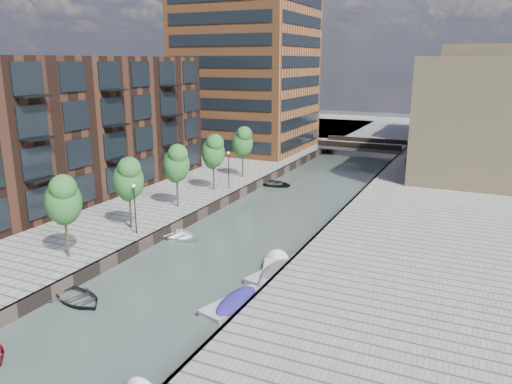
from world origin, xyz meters
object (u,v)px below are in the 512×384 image
Objects in this scene: sloop_3 at (178,238)px; motorboat_4 at (276,271)px; tree_2 at (63,199)px; car at (411,161)px; tree_5 at (213,151)px; motorboat_3 at (242,302)px; tree_4 at (176,162)px; sloop_4 at (273,185)px; tree_6 at (242,141)px; bridge at (363,146)px; tree_3 at (128,178)px; motorboat_2 at (282,273)px; sloop_1 at (78,301)px.

motorboat_4 is at bearing -98.47° from sloop_3.
motorboat_4 is at bearing 21.88° from tree_2.
car is (3.67, 37.86, 1.40)m from motorboat_4.
tree_5 reaches higher than motorboat_3.
tree_5 is (0.00, 7.00, 0.00)m from tree_4.
tree_4 reaches higher than sloop_4.
sloop_4 is (3.50, 29.15, -5.31)m from tree_2.
sloop_3 is 0.84× the size of motorboat_3.
sloop_3 is (3.37, 8.79, -5.31)m from tree_2.
tree_6 reaches higher than motorboat_3.
bridge is 2.18× the size of tree_3.
tree_4 is at bearing 135.04° from motorboat_3.
tree_2 is 14.00m from tree_4.
tree_5 reaches higher than bridge.
tree_2 is 1.09× the size of motorboat_4.
motorboat_3 is at bearing 1.81° from tree_2.
bridge is 13.86m from car.
sloop_3 is 20.36m from sloop_4.
tree_3 is 1.66× the size of car.
bridge is 34.30m from tree_5.
tree_4 reaches higher than motorboat_4.
motorboat_2 is 5.28m from motorboat_3.
tree_5 is 13.73m from sloop_3.
tree_2 is at bearing -158.12° from motorboat_4.
bridge is at bearing 79.75° from tree_3.
tree_4 is (0.00, 14.00, 0.00)m from tree_2.
tree_3 is 1.12× the size of motorboat_2.
tree_4 reaches higher than bridge.
tree_2 reaches higher than sloop_1.
tree_6 reaches higher than sloop_1.
tree_3 is 1.09× the size of motorboat_4.
tree_2 is 10.81m from sloop_3.
tree_2 is at bearing -90.00° from tree_5.
motorboat_4 is (13.73, -22.48, -5.10)m from tree_6.
motorboat_2 is 0.98× the size of motorboat_3.
car is at bearing 68.14° from tree_2.
sloop_1 is at bearing -136.99° from motorboat_4.
motorboat_3 is at bearing -56.55° from tree_5.
bridge is 48.78m from motorboat_4.
sloop_3 is at bearing -74.56° from tree_5.
motorboat_4 reaches higher than motorboat_2.
motorboat_3 is (13.59, 0.43, -5.10)m from tree_2.
sloop_4 is (-5.00, -24.85, -1.39)m from bridge.
car is (3.81, 42.95, 1.40)m from motorboat_3.
tree_6 is 31.16m from motorboat_3.
motorboat_4 reaches higher than sloop_4.
sloop_4 is at bearing 114.30° from motorboat_2.
tree_4 reaches higher than sloop_1.
sloop_3 is at bearing 140.71° from motorboat_3.
tree_2 is at bearing -158.06° from motorboat_2.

